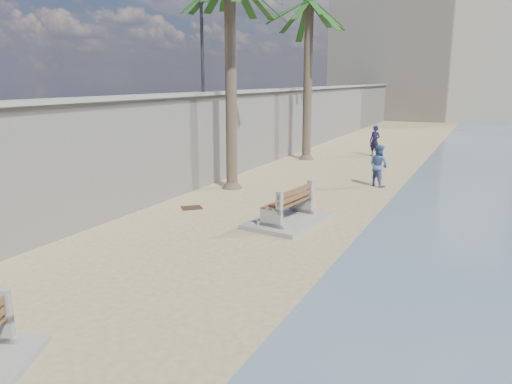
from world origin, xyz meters
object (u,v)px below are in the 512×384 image
(palm_back, at_px, (310,4))
(person_b, at_px, (379,163))
(bench_far, at_px, (288,208))
(person_a, at_px, (375,139))

(palm_back, xyz_separation_m, person_b, (4.81, -5.13, -6.77))
(bench_far, distance_m, palm_back, 14.00)
(person_a, xyz_separation_m, person_b, (1.82, -7.64, -0.05))
(palm_back, distance_m, person_a, 7.78)
(person_a, bearing_deg, palm_back, -118.66)
(person_b, bearing_deg, bench_far, 109.67)
(person_a, height_order, person_b, person_a)
(palm_back, xyz_separation_m, person_a, (2.99, 2.52, -6.72))
(bench_far, height_order, person_b, person_b)
(palm_back, height_order, person_b, palm_back)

